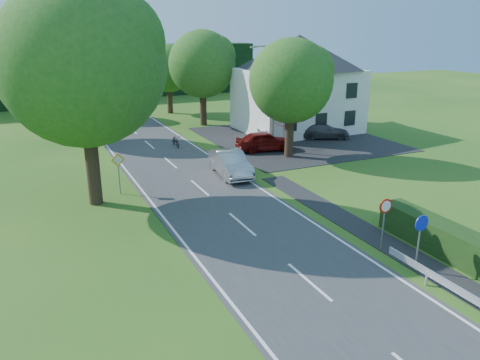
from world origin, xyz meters
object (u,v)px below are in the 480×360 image
motorcycle (176,141)px  parked_car_grey (323,131)px  parked_car_red (265,141)px  parasol (284,134)px  moving_car (231,163)px  streetlight (272,94)px  parked_car_silver_a (284,131)px  parked_car_silver_b (323,127)px

motorcycle → parked_car_grey: parked_car_grey is taller
parked_car_red → parasol: size_ratio=1.84×
parked_car_red → motorcycle: bearing=64.3°
motorcycle → moving_car: bearing=-82.9°
streetlight → parked_car_silver_a: size_ratio=1.80×
parked_car_red → parked_car_silver_b: size_ratio=1.01×
parasol → parked_car_grey: bearing=16.8°
moving_car → parked_car_silver_b: moving_car is taller
streetlight → parked_car_grey: size_ratio=1.76×
parked_car_silver_b → parasol: parasol is taller
parked_car_silver_a → parked_car_grey: (3.29, -0.96, -0.07)m
moving_car → parked_car_silver_a: bearing=47.3°
motorcycle → parked_car_silver_b: 13.55m
parked_car_silver_b → streetlight: bearing=105.7°
parked_car_red → parked_car_grey: (6.56, 1.72, -0.10)m
moving_car → parked_car_grey: size_ratio=1.06×
parasol → parked_car_silver_a: bearing=59.2°
streetlight → motorcycle: streetlight is taller
parked_car_silver_a → parked_car_silver_b: bearing=-78.3°
moving_car → parasol: 8.50m
streetlight → parked_car_silver_b: bearing=26.5°
parked_car_grey → parked_car_silver_b: 1.94m
moving_car → parasol: bearing=41.8°
motorcycle → parasol: parasol is taller
parked_car_red → parked_car_silver_a: bearing=-41.0°
parked_car_grey → parasol: (-4.71, -1.42, 0.43)m
parked_car_grey → parasol: size_ratio=1.88×
moving_car → parked_car_red: (4.97, 4.75, -0.04)m
streetlight → parasol: bearing=21.6°
motorcycle → parked_car_silver_b: parked_car_silver_b is taller
streetlight → parked_car_red: size_ratio=1.79×
streetlight → parked_car_silver_b: streetlight is taller
motorcycle → parked_car_red: bearing=-34.1°
parked_car_silver_a → parked_car_silver_b: parked_car_silver_a is taller
moving_car → motorcycle: moving_car is taller
parked_car_grey → parasol: parasol is taller
streetlight → parasol: streetlight is taller
parked_car_silver_b → parasol: 6.55m
parked_car_silver_a → parked_car_grey: 3.43m
parasol → moving_car: bearing=-143.5°
streetlight → parked_car_grey: bearing=18.0°
streetlight → motorcycle: size_ratio=4.51×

